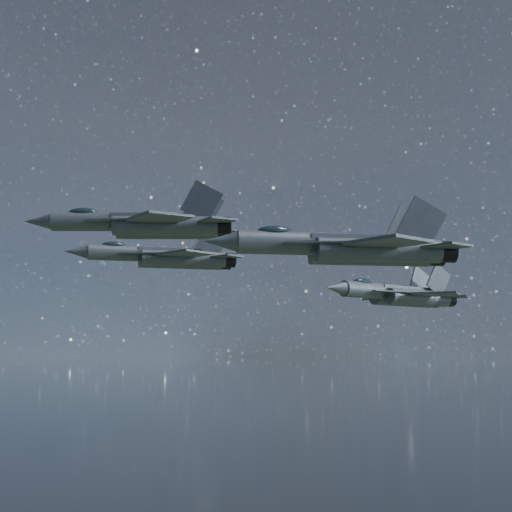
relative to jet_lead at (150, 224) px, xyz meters
name	(u,v)px	position (x,y,z in m)	size (l,w,h in m)	color
jet_lead	(150,224)	(0.00, 0.00, 0.00)	(19.85, 13.07, 5.09)	#363F44
jet_left	(168,257)	(5.56, 11.91, -1.36)	(19.28, 13.38, 4.84)	#363F44
jet_right	(354,248)	(10.09, -19.69, -4.14)	(19.72, 13.41, 4.96)	#363F44
jet_slot	(401,295)	(30.59, 4.35, -5.27)	(19.94, 13.60, 5.01)	#363F44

